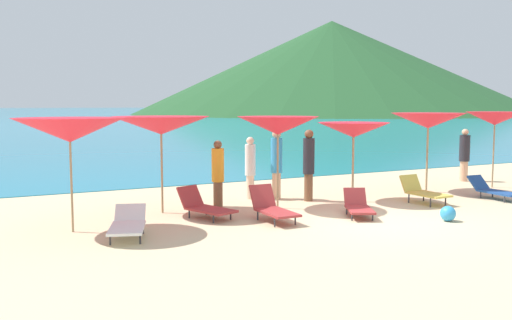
{
  "coord_description": "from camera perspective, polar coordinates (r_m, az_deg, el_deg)",
  "views": [
    {
      "loc": [
        -7.89,
        -9.67,
        2.58
      ],
      "look_at": [
        -1.61,
        2.63,
        1.2
      ],
      "focal_mm": 39.03,
      "sensor_mm": 36.0,
      "label": 1
    }
  ],
  "objects": [
    {
      "name": "headland_hill",
      "position": [
        154.73,
        7.72,
        9.35
      ],
      "size": [
        107.89,
        107.89,
        25.08
      ],
      "primitive_type": "cone",
      "color": "#235128",
      "rests_on": "ground_plane"
    },
    {
      "name": "beachgoer_1",
      "position": [
        14.01,
        -3.93,
        -1.21
      ],
      "size": [
        0.31,
        0.31,
        1.69
      ],
      "rotation": [
        0.0,
        0.0,
        1.44
      ],
      "color": "brown",
      "rests_on": "ground_plane"
    },
    {
      "name": "lounge_chair_3",
      "position": [
        12.77,
        -5.29,
        -4.71
      ],
      "size": [
        1.06,
        1.58,
        0.68
      ],
      "rotation": [
        0.0,
        0.0,
        0.35
      ],
      "color": "#A53333",
      "rests_on": "ground_plane"
    },
    {
      "name": "umbrella_2",
      "position": [
        13.7,
        2.25,
        3.53
      ],
      "size": [
        2.23,
        2.23,
        2.29
      ],
      "color": "#9E7F59",
      "rests_on": "ground_plane"
    },
    {
      "name": "beachgoer_0",
      "position": [
        15.18,
        2.11,
        -0.19
      ],
      "size": [
        0.32,
        0.32,
        1.89
      ],
      "rotation": [
        0.0,
        0.0,
        2.76
      ],
      "color": "#DBAA84",
      "rests_on": "ground_plane"
    },
    {
      "name": "umbrella_1",
      "position": [
        13.29,
        -9.7,
        3.5
      ],
      "size": [
        2.3,
        2.3,
        2.3
      ],
      "color": "#9E7F59",
      "rests_on": "ground_plane"
    },
    {
      "name": "ground_plane",
      "position": [
        21.36,
        -5.16,
        -1.66
      ],
      "size": [
        50.0,
        100.0,
        0.3
      ],
      "primitive_type": "cube",
      "color": "beige"
    },
    {
      "name": "lounge_chair_2",
      "position": [
        13.12,
        10.44,
        -4.64
      ],
      "size": [
        1.06,
        1.4,
        0.59
      ],
      "rotation": [
        0.0,
        0.0,
        -0.47
      ],
      "color": "#A53333",
      "rests_on": "ground_plane"
    },
    {
      "name": "beachgoer_2",
      "position": [
        19.99,
        20.58,
        0.62
      ],
      "size": [
        0.34,
        0.34,
        1.77
      ],
      "rotation": [
        0.0,
        0.0,
        5.4
      ],
      "color": "#DBAA84",
      "rests_on": "ground_plane"
    },
    {
      "name": "beach_ball",
      "position": [
        13.08,
        19.08,
        -5.21
      ],
      "size": [
        0.34,
        0.34,
        0.34
      ],
      "primitive_type": "sphere",
      "color": "#3399D8",
      "rests_on": "ground_plane"
    },
    {
      "name": "lounge_chair_0",
      "position": [
        15.21,
        16.75,
        -3.07
      ],
      "size": [
        0.66,
        1.34,
        0.7
      ],
      "rotation": [
        0.0,
        0.0,
        0.03
      ],
      "color": "#D8BF4C",
      "rests_on": "ground_plane"
    },
    {
      "name": "beachgoer_3",
      "position": [
        14.9,
        5.42,
        -0.26
      ],
      "size": [
        0.31,
        0.31,
        1.92
      ],
      "rotation": [
        0.0,
        0.0,
        1.66
      ],
      "color": "brown",
      "rests_on": "ground_plane"
    },
    {
      "name": "umbrella_3",
      "position": [
        14.9,
        9.97,
        3.03
      ],
      "size": [
        2.01,
        2.01,
        2.11
      ],
      "color": "#9E7F59",
      "rests_on": "ground_plane"
    },
    {
      "name": "beachgoer_4",
      "position": [
        15.18,
        -0.6,
        -0.59
      ],
      "size": [
        0.29,
        0.29,
        1.7
      ],
      "rotation": [
        0.0,
        0.0,
        1.3
      ],
      "color": "beige",
      "rests_on": "ground_plane"
    },
    {
      "name": "umbrella_5",
      "position": [
        18.7,
        23.29,
        3.92
      ],
      "size": [
        1.93,
        1.93,
        2.36
      ],
      "color": "#9E7F59",
      "rests_on": "ground_plane"
    },
    {
      "name": "umbrella_0",
      "position": [
        11.71,
        -18.56,
        2.92
      ],
      "size": [
        2.42,
        2.42,
        2.32
      ],
      "color": "#9E7F59",
      "rests_on": "ground_plane"
    },
    {
      "name": "umbrella_4",
      "position": [
        17.04,
        17.24,
        3.86
      ],
      "size": [
        2.26,
        2.26,
        2.34
      ],
      "color": "#9E7F59",
      "rests_on": "ground_plane"
    },
    {
      "name": "lounge_chair_1",
      "position": [
        12.39,
        1.68,
        -4.87
      ],
      "size": [
        0.61,
        1.45,
        0.75
      ],
      "rotation": [
        0.0,
        0.0,
        -0.01
      ],
      "color": "#A53333",
      "rests_on": "ground_plane"
    },
    {
      "name": "lounge_chair_5",
      "position": [
        11.17,
        -13.0,
        -6.4
      ],
      "size": [
        1.1,
        1.67,
        0.54
      ],
      "rotation": [
        0.0,
        0.0,
        -0.34
      ],
      "color": "white",
      "rests_on": "ground_plane"
    },
    {
      "name": "lounge_chair_4",
      "position": [
        16.61,
        23.14,
        -2.82
      ],
      "size": [
        0.58,
        1.54,
        0.58
      ],
      "rotation": [
        0.0,
        0.0,
        -0.03
      ],
      "color": "#1E478C",
      "rests_on": "ground_plane"
    }
  ]
}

